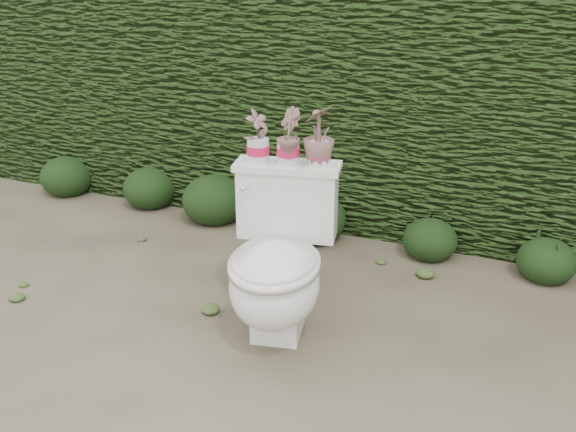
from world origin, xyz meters
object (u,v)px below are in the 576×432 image
at_px(potted_plant_center, 288,138).
at_px(potted_plant_right, 319,137).
at_px(toilet, 278,266).
at_px(potted_plant_left, 258,138).

relative_size(potted_plant_center, potted_plant_right, 0.93).
relative_size(toilet, potted_plant_left, 3.33).
bearing_deg(toilet, potted_plant_right, 58.51).
distance_m(toilet, potted_plant_center, 0.59).
bearing_deg(potted_plant_right, toilet, -7.75).
bearing_deg(potted_plant_center, potted_plant_left, 72.76).
bearing_deg(potted_plant_left, potted_plant_center, -55.14).
distance_m(toilet, potted_plant_right, 0.62).
xyz_separation_m(toilet, potted_plant_right, (0.09, 0.27, 0.55)).
xyz_separation_m(potted_plant_left, potted_plant_center, (0.14, 0.03, 0.01)).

